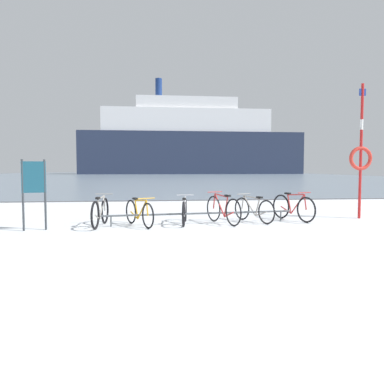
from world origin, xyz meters
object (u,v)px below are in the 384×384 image
object	(u,v)px
bicycle_0	(100,212)
bicycle_5	(293,207)
ferry_ship	(190,143)
info_sign	(34,183)
rescue_post	(361,155)
bicycle_2	(185,211)
bicycle_1	(139,213)
bicycle_4	(254,209)
bicycle_3	(223,209)

from	to	relation	value
bicycle_0	bicycle_5	xyz separation A→B (m)	(5.35, 0.52, 0.01)
ferry_ship	info_sign	bearing A→B (deg)	-98.65
rescue_post	bicycle_2	bearing A→B (deg)	-174.00
bicycle_0	info_sign	size ratio (longest dim) A/B	0.99
bicycle_1	bicycle_5	world-z (taller)	bicycle_5
bicycle_1	bicycle_4	size ratio (longest dim) A/B	1.00
bicycle_0	bicycle_1	world-z (taller)	bicycle_0
bicycle_2	rescue_post	size ratio (longest dim) A/B	0.41
bicycle_4	bicycle_3	bearing A→B (deg)	-165.20
rescue_post	bicycle_1	bearing A→B (deg)	-173.14
bicycle_5	rescue_post	distance (m)	2.63
bicycle_5	ferry_ship	xyz separation A→B (m)	(6.01, 83.49, 7.38)
bicycle_4	rescue_post	bearing A→B (deg)	6.35
bicycle_1	ferry_ship	bearing A→B (deg)	82.97
bicycle_0	bicycle_3	bearing A→B (deg)	2.17
bicycle_3	info_sign	size ratio (longest dim) A/B	0.94
bicycle_3	bicycle_4	distance (m)	0.95
bicycle_4	bicycle_5	bearing A→B (deg)	7.15
bicycle_3	bicycle_5	size ratio (longest dim) A/B	0.99
info_sign	rescue_post	bearing A→B (deg)	7.60
bicycle_2	bicycle_3	bearing A→B (deg)	-3.15
bicycle_1	bicycle_4	bearing A→B (deg)	7.41
bicycle_0	ferry_ship	bearing A→B (deg)	82.30
bicycle_4	ferry_ship	distance (m)	84.27
bicycle_4	rescue_post	world-z (taller)	rescue_post
bicycle_2	info_sign	world-z (taller)	info_sign
bicycle_4	ferry_ship	size ratio (longest dim) A/B	0.03
bicycle_3	ferry_ship	size ratio (longest dim) A/B	0.03
bicycle_4	bicycle_5	world-z (taller)	bicycle_5
bicycle_2	rescue_post	world-z (taller)	rescue_post
info_sign	bicycle_2	bearing A→B (deg)	9.87
bicycle_0	bicycle_2	distance (m)	2.20
bicycle_0	bicycle_2	xyz separation A→B (m)	(2.19, 0.18, -0.02)
bicycle_4	rescue_post	xyz separation A→B (m)	(3.34, 0.37, 1.55)
bicycle_2	ferry_ship	bearing A→B (deg)	83.76
bicycle_2	rescue_post	bearing A→B (deg)	6.00
bicycle_1	bicycle_2	bearing A→B (deg)	10.60
bicycle_0	info_sign	distance (m)	1.74
bicycle_1	info_sign	distance (m)	2.64
info_sign	ferry_ship	world-z (taller)	ferry_ship
bicycle_0	bicycle_5	bearing A→B (deg)	5.50
bicycle_0	info_sign	world-z (taller)	info_sign
bicycle_4	info_sign	bearing A→B (deg)	-171.66
bicycle_1	bicycle_3	bearing A→B (deg)	4.29
bicycle_0	info_sign	xyz separation A→B (m)	(-1.49, -0.46, 0.77)
bicycle_0	bicycle_4	distance (m)	4.16
bicycle_1	bicycle_2	world-z (taller)	bicycle_2
bicycle_3	rescue_post	size ratio (longest dim) A/B	0.41
bicycle_5	bicycle_0	bearing A→B (deg)	-174.50
rescue_post	bicycle_0	bearing A→B (deg)	-174.39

